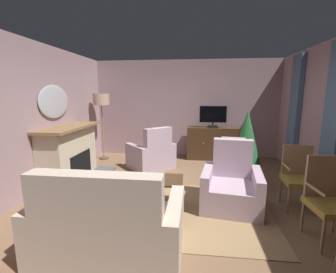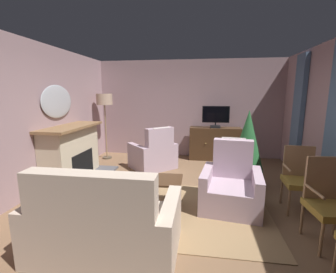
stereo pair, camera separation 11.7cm
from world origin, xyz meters
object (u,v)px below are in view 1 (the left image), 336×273
(side_chair_beside_plant, at_px, (328,199))
(side_chair_mid_row, at_px, (299,176))
(armchair_beside_cabinet, at_px, (152,155))
(floor_lamp, at_px, (101,103))
(wall_mirror_oval, at_px, (54,102))
(potted_plant_tall_palm_by_window, at_px, (246,145))
(sofa_floral, at_px, (109,227))
(television, at_px, (213,116))
(tv_cabinet, at_px, (212,144))
(tv_remote, at_px, (133,178))
(coffee_table, at_px, (146,182))
(fireplace, at_px, (70,154))
(armchair_near_window, at_px, (231,187))

(side_chair_beside_plant, height_order, side_chair_mid_row, side_chair_beside_plant)
(armchair_beside_cabinet, distance_m, floor_lamp, 2.00)
(wall_mirror_oval, distance_m, side_chair_beside_plant, 4.77)
(side_chair_mid_row, relative_size, potted_plant_tall_palm_by_window, 0.66)
(wall_mirror_oval, height_order, potted_plant_tall_palm_by_window, wall_mirror_oval)
(sofa_floral, distance_m, potted_plant_tall_palm_by_window, 2.90)
(side_chair_mid_row, bearing_deg, television, 114.08)
(tv_cabinet, distance_m, floor_lamp, 3.15)
(wall_mirror_oval, height_order, tv_remote, wall_mirror_oval)
(coffee_table, xyz_separation_m, potted_plant_tall_palm_by_window, (1.69, 1.01, 0.40))
(tv_remote, bearing_deg, fireplace, 124.94)
(side_chair_mid_row, bearing_deg, armchair_beside_cabinet, 148.01)
(tv_cabinet, xyz_separation_m, television, (0.00, -0.05, 0.77))
(wall_mirror_oval, relative_size, side_chair_mid_row, 1.02)
(potted_plant_tall_palm_by_window, bearing_deg, fireplace, -179.46)
(fireplace, relative_size, armchair_near_window, 1.57)
(potted_plant_tall_palm_by_window, bearing_deg, floor_lamp, 155.54)
(armchair_beside_cabinet, bearing_deg, fireplace, -148.55)
(tv_cabinet, xyz_separation_m, armchair_near_window, (0.12, -2.72, -0.09))
(armchair_near_window, xyz_separation_m, side_chair_beside_plant, (1.02, -0.74, 0.21))
(fireplace, xyz_separation_m, coffee_table, (1.79, -0.98, -0.12))
(potted_plant_tall_palm_by_window, bearing_deg, tv_remote, -150.84)
(fireplace, height_order, television, television)
(armchair_beside_cabinet, bearing_deg, armchair_near_window, -47.31)
(potted_plant_tall_palm_by_window, distance_m, floor_lamp, 3.82)
(coffee_table, distance_m, armchair_beside_cabinet, 1.93)
(potted_plant_tall_palm_by_window, bearing_deg, wall_mirror_oval, -179.50)
(sofa_floral, height_order, armchair_beside_cabinet, sofa_floral)
(armchair_near_window, relative_size, side_chair_mid_row, 1.08)
(tv_cabinet, xyz_separation_m, armchair_beside_cabinet, (-1.47, -1.00, -0.09))
(television, distance_m, floor_lamp, 2.96)
(tv_cabinet, relative_size, television, 1.91)
(wall_mirror_oval, bearing_deg, tv_cabinet, 30.76)
(wall_mirror_oval, xyz_separation_m, armchair_near_window, (3.36, -0.80, -1.29))
(armchair_beside_cabinet, bearing_deg, television, 32.74)
(coffee_table, xyz_separation_m, armchair_beside_cabinet, (-0.27, 1.91, -0.09))
(television, bearing_deg, side_chair_mid_row, -65.92)
(coffee_table, distance_m, floor_lamp, 3.29)
(tv_remote, distance_m, armchair_near_window, 1.56)
(sofa_floral, bearing_deg, armchair_beside_cabinet, 91.67)
(side_chair_beside_plant, xyz_separation_m, potted_plant_tall_palm_by_window, (-0.65, 1.57, 0.28))
(tv_cabinet, xyz_separation_m, potted_plant_tall_palm_by_window, (0.49, -1.89, 0.40))
(potted_plant_tall_palm_by_window, bearing_deg, tv_cabinet, 104.53)
(tv_cabinet, relative_size, coffee_table, 1.16)
(coffee_table, height_order, tv_remote, tv_remote)
(sofa_floral, relative_size, side_chair_mid_row, 1.63)
(potted_plant_tall_palm_by_window, bearing_deg, coffee_table, -149.08)
(potted_plant_tall_palm_by_window, bearing_deg, armchair_beside_cabinet, 155.43)
(coffee_table, height_order, sofa_floral, sofa_floral)
(wall_mirror_oval, xyz_separation_m, side_chair_beside_plant, (4.38, -1.54, -1.08))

